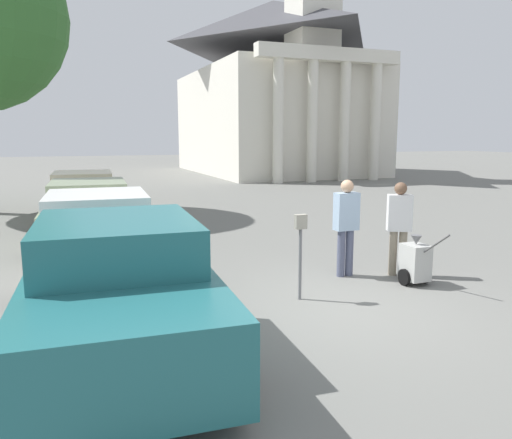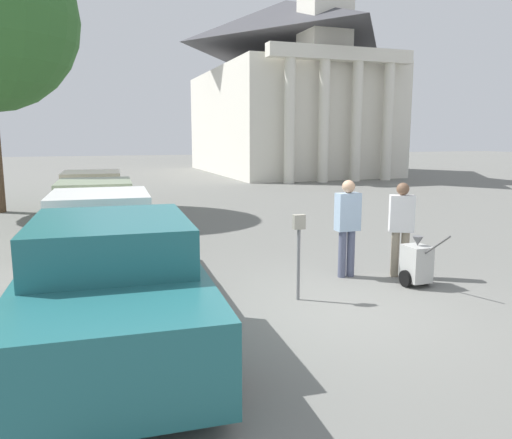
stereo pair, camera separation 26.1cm
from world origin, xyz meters
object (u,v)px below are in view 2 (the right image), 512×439
Objects in this scene: parked_car_teal at (113,284)px; parked_car_sage at (96,211)px; equipment_cart at (417,263)px; person_worker at (347,222)px; parked_car_white at (101,234)px; parking_meter at (299,241)px; parked_car_cream at (93,196)px; person_supervisor at (401,224)px; church at (288,79)px.

parked_car_teal is 6.70m from parked_car_sage.
equipment_cart is (4.90, 0.72, -0.34)m from parked_car_teal.
person_worker is at bearing 133.90° from equipment_cart.
parked_car_white reaches higher than parked_car_sage.
parked_car_cream is at bearing 106.50° from parking_meter.
person_worker reaches higher than parked_car_cream.
parked_car_white is 6.47m from parked_car_cream.
person_supervisor is 0.81m from equipment_cart.
person_worker is (4.07, -5.10, 0.32)m from parked_car_sage.
equipment_cart is (-0.07, -0.57, -0.57)m from person_supervisor.
parking_meter is 2.22m from equipment_cart.
parked_car_sage is 1.04× the size of parked_car_cream.
person_supervisor reaches higher than parked_car_white.
person_supervisor is at bearing -20.63° from parked_car_white.
person_supervisor is (4.97, 1.29, 0.23)m from parked_car_teal.
parking_meter is at bearing 40.69° from person_supervisor.
parked_car_white is 0.93× the size of parked_car_sage.
equipment_cart is at bearing -47.36° from parked_car_sage.
church reaches higher than person_supervisor.
parked_car_white is 3.20m from parked_car_sage.
parking_meter is at bearing -42.17° from parked_car_white.
equipment_cart is at bearing 0.33° from parking_meter.
parked_car_white is 0.19× the size of church.
parking_meter reaches higher than equipment_cart.
parked_car_sage is (-0.00, 6.70, -0.06)m from parked_car_teal.
parked_car_white is at bearing 150.74° from equipment_cart.
parked_car_cream is at bearing 118.19° from equipment_cart.
parked_car_cream is 10.46m from equipment_cart.
parked_car_sage is 6.53m from person_worker.
person_worker reaches higher than parked_car_sage.
parking_meter is at bearing -62.09° from parked_car_sage.
church reaches higher than parked_car_teal.
equipment_cart is at bearing 133.14° from person_worker.
person_supervisor is (4.97, -8.67, 0.29)m from parked_car_cream.
person_worker is (4.07, -1.90, 0.30)m from parked_car_white.
parked_car_cream is (0.00, 6.47, -0.02)m from parked_car_white.
parking_meter is at bearing -70.20° from parked_car_cream.
parked_car_sage is at bearing -51.92° from person_worker.
parked_car_cream is 9.66m from parking_meter.
parked_car_teal is 5.02× the size of equipment_cart.
parked_car_teal is 2.98× the size of person_supervisor.
parked_car_teal is 9.96m from parked_car_cream.
person_worker is 1.34m from equipment_cart.
person_supervisor reaches higher than parked_car_teal.
parked_car_sage is at bearing -86.70° from parked_car_cream.
equipment_cart is at bearing -58.79° from parked_car_cream.
equipment_cart is 0.04× the size of church.
parked_car_white is 0.98× the size of parked_car_cream.
church is (8.92, 23.94, 5.19)m from person_worker.
parked_car_sage reaches higher than parking_meter.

